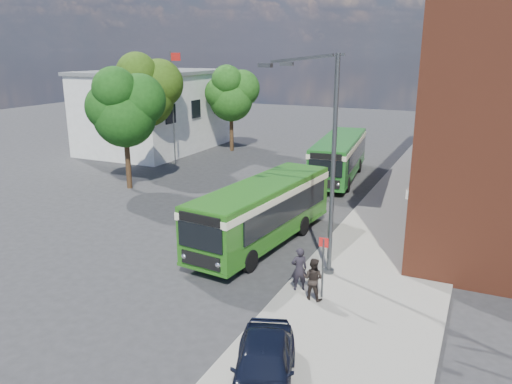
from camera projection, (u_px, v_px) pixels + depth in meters
The scene contains 15 objects.
ground at pixel (239, 240), 24.73m from camera, with size 120.00×120.00×0.00m, color #2A2A2D.
pavement at pixel (410, 212), 28.83m from camera, with size 6.00×48.00×0.15m, color gray.
kerb_line at pixel (357, 206), 30.09m from camera, with size 0.12×48.00×0.01m, color beige.
white_building at pixel (155, 110), 46.73m from camera, with size 9.40×13.40×7.30m.
flagpole at pixel (173, 104), 39.77m from camera, with size 0.95×0.10×9.00m.
street_lamp at pixel (324, 163), 19.71m from camera, with size 2.96×2.38×9.00m.
bus_stop_sign at pixel (323, 264), 18.38m from camera, with size 0.35×0.08×2.52m.
bus_front at pixel (262, 208), 23.83m from camera, with size 3.59×10.09×3.02m.
bus_rear at pixel (339, 154), 36.17m from camera, with size 3.75×10.91×3.02m.
parked_car at pixel (264, 366), 13.48m from camera, with size 1.67×4.16×1.42m, color black.
pedestrian_a at pixel (299, 269), 19.11m from camera, with size 0.63×0.42×1.73m, color black.
pedestrian_b at pixel (313, 279), 18.41m from camera, with size 0.79×0.61×1.62m, color black.
tree_left at pixel (124, 107), 32.57m from camera, with size 4.82×4.59×8.15m.
tree_mid at pixel (145, 90), 39.19m from camera, with size 5.33×5.07×9.00m.
tree_right at pixel (231, 93), 45.32m from camera, with size 4.66×4.43×7.87m.
Camera 1 is at (10.53, -20.60, 9.10)m, focal length 35.00 mm.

